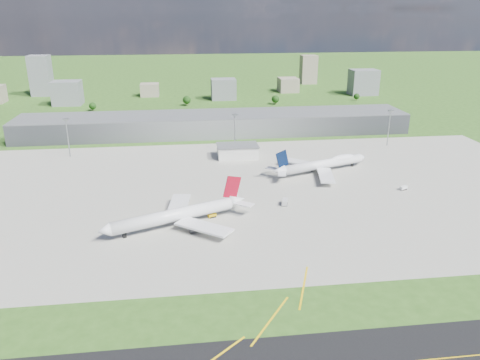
{
  "coord_description": "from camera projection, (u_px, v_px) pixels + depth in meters",
  "views": [
    {
      "loc": [
        -24.9,
        -193.01,
        92.45
      ],
      "look_at": [
        3.23,
        32.24,
        9.0
      ],
      "focal_mm": 35.0,
      "sensor_mm": 36.0,
      "label": 1
    }
  ],
  "objects": [
    {
      "name": "bldg_tall_e",
      "position": [
        308.0,
        69.0,
        606.48
      ],
      "size": [
        20.0,
        18.0,
        36.0
      ],
      "primitive_type": "cube",
      "color": "gray",
      "rests_on": "ground"
    },
    {
      "name": "bldg_c",
      "position": [
        223.0,
        89.0,
        501.81
      ],
      "size": [
        26.0,
        20.0,
        22.0
      ],
      "primitive_type": "cube",
      "color": "slate",
      "rests_on": "ground"
    },
    {
      "name": "tree_e",
      "position": [
        275.0,
        99.0,
        476.92
      ],
      "size": [
        7.65,
        7.65,
        9.35
      ],
      "color": "#382314",
      "rests_on": "ground"
    },
    {
      "name": "ground",
      "position": [
        217.0,
        138.0,
        354.26
      ],
      "size": [
        1400.0,
        1400.0,
        0.0
      ],
      "primitive_type": "plane",
      "color": "#30561B",
      "rests_on": "ground"
    },
    {
      "name": "tug_yellow",
      "position": [
        212.0,
        215.0,
        219.73
      ],
      "size": [
        4.36,
        3.39,
        1.88
      ],
      "rotation": [
        0.0,
        0.0,
        0.36
      ],
      "color": "gold",
      "rests_on": "ground"
    },
    {
      "name": "tree_far_e",
      "position": [
        357.0,
        96.0,
        497.04
      ],
      "size": [
        6.3,
        6.3,
        7.7
      ],
      "color": "#382314",
      "rests_on": "ground"
    },
    {
      "name": "bldg_cw",
      "position": [
        150.0,
        90.0,
        521.82
      ],
      "size": [
        20.0,
        18.0,
        14.0
      ],
      "primitive_type": "cube",
      "color": "gray",
      "rests_on": "ground"
    },
    {
      "name": "tree_c",
      "position": [
        187.0,
        100.0,
        470.99
      ],
      "size": [
        8.1,
        8.1,
        9.9
      ],
      "color": "#382314",
      "rests_on": "ground"
    },
    {
      "name": "bldg_tall_w",
      "position": [
        41.0,
        76.0,
        521.32
      ],
      "size": [
        22.0,
        20.0,
        44.0
      ],
      "primitive_type": "cube",
      "color": "slate",
      "rests_on": "ground"
    },
    {
      "name": "bldg_w",
      "position": [
        67.0,
        93.0,
        473.54
      ],
      "size": [
        28.0,
        22.0,
        24.0
      ],
      "primitive_type": "cube",
      "color": "slate",
      "rests_on": "ground"
    },
    {
      "name": "mast_center",
      "position": [
        235.0,
        126.0,
        316.71
      ],
      "size": [
        3.5,
        2.0,
        25.9
      ],
      "color": "gray",
      "rests_on": "ground"
    },
    {
      "name": "van_white_far",
      "position": [
        403.0,
        188.0,
        252.84
      ],
      "size": [
        4.63,
        3.52,
        2.21
      ],
      "rotation": [
        0.0,
        0.0,
        0.43
      ],
      "color": "white",
      "rests_on": "ground"
    },
    {
      "name": "mast_west",
      "position": [
        67.0,
        131.0,
        303.92
      ],
      "size": [
        3.5,
        2.0,
        25.9
      ],
      "color": "gray",
      "rests_on": "ground"
    },
    {
      "name": "airliner_red_twin",
      "position": [
        179.0,
        215.0,
        210.43
      ],
      "size": [
        66.83,
        50.49,
        19.24
      ],
      "rotation": [
        0.0,
        0.0,
        3.54
      ],
      "color": "white",
      "rests_on": "ground"
    },
    {
      "name": "bldg_ce",
      "position": [
        288.0,
        85.0,
        549.4
      ],
      "size": [
        22.0,
        24.0,
        16.0
      ],
      "primitive_type": "cube",
      "color": "gray",
      "rests_on": "ground"
    },
    {
      "name": "mast_east",
      "position": [
        390.0,
        121.0,
        329.51
      ],
      "size": [
        3.5,
        2.0,
        25.9
      ],
      "color": "gray",
      "rests_on": "ground"
    },
    {
      "name": "ops_building",
      "position": [
        237.0,
        151.0,
        307.47
      ],
      "size": [
        26.0,
        16.0,
        8.0
      ],
      "primitive_type": "cube",
      "color": "silver",
      "rests_on": "ground"
    },
    {
      "name": "apron",
      "position": [
        251.0,
        190.0,
        252.96
      ],
      "size": [
        360.0,
        190.0,
        0.08
      ],
      "primitive_type": "cube",
      "color": "#9A998C",
      "rests_on": "ground"
    },
    {
      "name": "tree_w",
      "position": [
        93.0,
        106.0,
        446.89
      ],
      "size": [
        6.75,
        6.75,
        8.25
      ],
      "color": "#382314",
      "rests_on": "ground"
    },
    {
      "name": "bldg_e",
      "position": [
        363.0,
        82.0,
        528.69
      ],
      "size": [
        30.0,
        22.0,
        28.0
      ],
      "primitive_type": "cube",
      "color": "slate",
      "rests_on": "ground"
    },
    {
      "name": "airliner_blue_quad",
      "position": [
        323.0,
        164.0,
        279.76
      ],
      "size": [
        64.8,
        49.55,
        17.49
      ],
      "rotation": [
        0.0,
        0.0,
        0.34
      ],
      "color": "white",
      "rests_on": "ground"
    },
    {
      "name": "van_white_near",
      "position": [
        285.0,
        202.0,
        233.6
      ],
      "size": [
        4.01,
        6.06,
        2.81
      ],
      "rotation": [
        0.0,
        0.0,
        1.27
      ],
      "color": "silver",
      "rests_on": "ground"
    },
    {
      "name": "terminal",
      "position": [
        215.0,
        124.0,
        365.64
      ],
      "size": [
        300.0,
        42.0,
        15.0
      ],
      "primitive_type": "cube",
      "color": "slate",
      "rests_on": "ground"
    }
  ]
}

